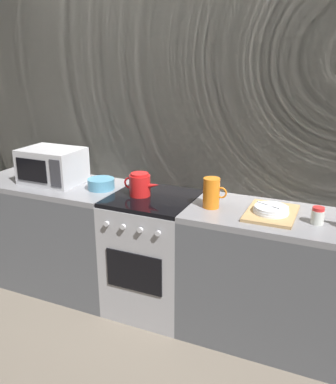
{
  "coord_description": "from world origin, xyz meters",
  "views": [
    {
      "loc": [
        1.21,
        -2.45,
        1.85
      ],
      "look_at": [
        0.12,
        0.0,
        0.95
      ],
      "focal_mm": 38.08,
      "sensor_mm": 36.0,
      "label": 1
    }
  ],
  "objects_px": {
    "microwave": "(52,166)",
    "dish_pile": "(271,211)",
    "stove_unit": "(153,254)",
    "kettle": "(140,185)",
    "mixing_bowl": "(101,184)",
    "pitcher": "(212,193)",
    "spice_jar": "(318,216)"
  },
  "relations": [
    {
      "from": "microwave",
      "to": "dish_pile",
      "type": "relative_size",
      "value": 1.15
    },
    {
      "from": "stove_unit",
      "to": "kettle",
      "type": "relative_size",
      "value": 3.16
    },
    {
      "from": "microwave",
      "to": "mixing_bowl",
      "type": "height_order",
      "value": "microwave"
    },
    {
      "from": "pitcher",
      "to": "dish_pile",
      "type": "relative_size",
      "value": 0.5
    },
    {
      "from": "kettle",
      "to": "mixing_bowl",
      "type": "height_order",
      "value": "kettle"
    },
    {
      "from": "spice_jar",
      "to": "kettle",
      "type": "bearing_deg",
      "value": 178.44
    },
    {
      "from": "kettle",
      "to": "dish_pile",
      "type": "height_order",
      "value": "kettle"
    },
    {
      "from": "pitcher",
      "to": "mixing_bowl",
      "type": "bearing_deg",
      "value": 177.59
    },
    {
      "from": "mixing_bowl",
      "to": "pitcher",
      "type": "height_order",
      "value": "pitcher"
    },
    {
      "from": "mixing_bowl",
      "to": "dish_pile",
      "type": "relative_size",
      "value": 0.5
    },
    {
      "from": "spice_jar",
      "to": "dish_pile",
      "type": "bearing_deg",
      "value": 173.59
    },
    {
      "from": "dish_pile",
      "to": "kettle",
      "type": "bearing_deg",
      "value": 179.89
    },
    {
      "from": "microwave",
      "to": "pitcher",
      "type": "height_order",
      "value": "microwave"
    },
    {
      "from": "kettle",
      "to": "dish_pile",
      "type": "bearing_deg",
      "value": -0.11
    },
    {
      "from": "pitcher",
      "to": "dish_pile",
      "type": "bearing_deg",
      "value": 3.11
    },
    {
      "from": "pitcher",
      "to": "dish_pile",
      "type": "height_order",
      "value": "pitcher"
    },
    {
      "from": "microwave",
      "to": "dish_pile",
      "type": "xyz_separation_m",
      "value": [
        1.7,
        -0.01,
        -0.11
      ]
    },
    {
      "from": "microwave",
      "to": "mixing_bowl",
      "type": "relative_size",
      "value": 2.3
    },
    {
      "from": "dish_pile",
      "to": "spice_jar",
      "type": "distance_m",
      "value": 0.28
    },
    {
      "from": "stove_unit",
      "to": "microwave",
      "type": "xyz_separation_m",
      "value": [
        -0.87,
        -0.01,
        0.59
      ]
    },
    {
      "from": "pitcher",
      "to": "kettle",
      "type": "bearing_deg",
      "value": 177.59
    },
    {
      "from": "microwave",
      "to": "spice_jar",
      "type": "height_order",
      "value": "microwave"
    },
    {
      "from": "kettle",
      "to": "spice_jar",
      "type": "bearing_deg",
      "value": -1.56
    },
    {
      "from": "kettle",
      "to": "spice_jar",
      "type": "height_order",
      "value": "kettle"
    },
    {
      "from": "dish_pile",
      "to": "pitcher",
      "type": "bearing_deg",
      "value": -176.89
    },
    {
      "from": "microwave",
      "to": "kettle",
      "type": "relative_size",
      "value": 1.62
    },
    {
      "from": "mixing_bowl",
      "to": "pitcher",
      "type": "bearing_deg",
      "value": -2.41
    },
    {
      "from": "kettle",
      "to": "dish_pile",
      "type": "xyz_separation_m",
      "value": [
        0.93,
        -0.0,
        -0.06
      ]
    },
    {
      "from": "stove_unit",
      "to": "dish_pile",
      "type": "distance_m",
      "value": 0.96
    },
    {
      "from": "pitcher",
      "to": "spice_jar",
      "type": "distance_m",
      "value": 0.67
    },
    {
      "from": "mixing_bowl",
      "to": "spice_jar",
      "type": "height_order",
      "value": "spice_jar"
    },
    {
      "from": "kettle",
      "to": "pitcher",
      "type": "height_order",
      "value": "pitcher"
    }
  ]
}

